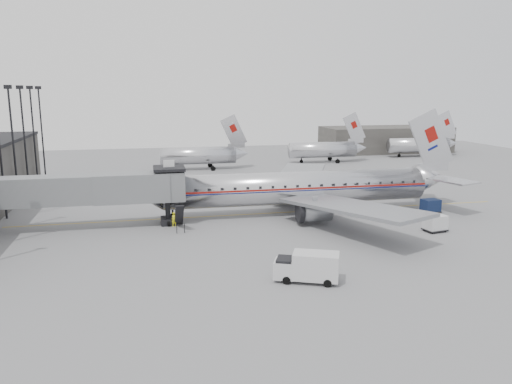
# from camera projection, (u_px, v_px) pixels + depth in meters

# --- Properties ---
(ground) EXTENTS (160.00, 160.00, 0.00)m
(ground) POSITION_uv_depth(u_px,v_px,m) (257.00, 228.00, 53.99)
(ground) COLOR slate
(ground) RESTS_ON ground
(hangar) EXTENTS (30.00, 12.00, 6.00)m
(hangar) POSITION_uv_depth(u_px,v_px,m) (385.00, 139.00, 120.25)
(hangar) COLOR #3A3734
(hangar) RESTS_ON ground
(apron_line) EXTENTS (60.00, 0.15, 0.01)m
(apron_line) POSITION_uv_depth(u_px,v_px,m) (270.00, 213.00, 60.36)
(apron_line) COLOR gold
(apron_line) RESTS_ON ground
(jet_bridge) EXTENTS (21.00, 6.20, 7.10)m
(jet_bridge) POSITION_uv_depth(u_px,v_px,m) (97.00, 190.00, 53.17)
(jet_bridge) COLOR slate
(jet_bridge) RESTS_ON ground
(floodlight_masts) EXTENTS (0.90, 42.25, 15.25)m
(floodlight_masts) POSITION_uv_depth(u_px,v_px,m) (7.00, 144.00, 59.00)
(floodlight_masts) COLOR black
(floodlight_masts) RESTS_ON ground
(distant_aircraft_near) EXTENTS (16.39, 3.20, 10.26)m
(distant_aircraft_near) POSITION_uv_depth(u_px,v_px,m) (199.00, 155.00, 93.27)
(distant_aircraft_near) COLOR silver
(distant_aircraft_near) RESTS_ON ground
(distant_aircraft_mid) EXTENTS (16.39, 3.20, 10.26)m
(distant_aircraft_mid) POSITION_uv_depth(u_px,v_px,m) (323.00, 149.00, 102.54)
(distant_aircraft_mid) COLOR silver
(distant_aircraft_mid) RESTS_ON ground
(distant_aircraft_far) EXTENTS (16.39, 3.20, 10.26)m
(distant_aircraft_far) POSITION_uv_depth(u_px,v_px,m) (419.00, 144.00, 111.40)
(distant_aircraft_far) COLOR silver
(distant_aircraft_far) RESTS_ON ground
(airliner) EXTENTS (39.49, 36.61, 12.49)m
(airliner) POSITION_uv_depth(u_px,v_px,m) (303.00, 188.00, 59.77)
(airliner) COLOR silver
(airliner) RESTS_ON ground
(service_van) EXTENTS (5.32, 3.69, 2.34)m
(service_van) POSITION_uv_depth(u_px,v_px,m) (307.00, 266.00, 38.56)
(service_van) COLOR #BBBBBD
(service_van) RESTS_ON ground
(baggage_cart_navy) EXTENTS (2.30, 1.85, 1.68)m
(baggage_cart_navy) POSITION_uv_depth(u_px,v_px,m) (430.00, 206.00, 60.34)
(baggage_cart_navy) COLOR #0E1A3A
(baggage_cart_navy) RESTS_ON ground
(baggage_cart_white) EXTENTS (2.48, 2.05, 1.75)m
(baggage_cart_white) POSITION_uv_depth(u_px,v_px,m) (435.00, 223.00, 52.37)
(baggage_cart_white) COLOR silver
(baggage_cart_white) RESTS_ON ground
(ramp_worker) EXTENTS (0.68, 0.56, 1.60)m
(ramp_worker) POSITION_uv_depth(u_px,v_px,m) (174.00, 219.00, 54.30)
(ramp_worker) COLOR yellow
(ramp_worker) RESTS_ON ground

